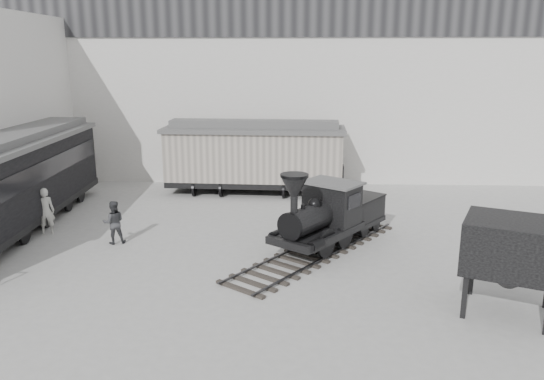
{
  "coord_description": "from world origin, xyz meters",
  "views": [
    {
      "loc": [
        1.45,
        -15.5,
        7.05
      ],
      "look_at": [
        0.58,
        4.34,
        2.0
      ],
      "focal_mm": 35.0,
      "sensor_mm": 36.0,
      "label": 1
    }
  ],
  "objects_px": {
    "locomotive": "(327,218)",
    "coal_hopper": "(511,253)",
    "visitor_a": "(45,211)",
    "visitor_b": "(114,222)",
    "boxcar": "(254,155)",
    "passenger_coach": "(10,183)"
  },
  "relations": [
    {
      "from": "boxcar",
      "to": "visitor_b",
      "type": "height_order",
      "value": "boxcar"
    },
    {
      "from": "locomotive",
      "to": "coal_hopper",
      "type": "height_order",
      "value": "locomotive"
    },
    {
      "from": "visitor_a",
      "to": "visitor_b",
      "type": "relative_size",
      "value": 1.14
    },
    {
      "from": "locomotive",
      "to": "boxcar",
      "type": "bearing_deg",
      "value": 148.42
    },
    {
      "from": "coal_hopper",
      "to": "passenger_coach",
      "type": "bearing_deg",
      "value": -176.16
    },
    {
      "from": "boxcar",
      "to": "locomotive",
      "type": "bearing_deg",
      "value": -65.47
    },
    {
      "from": "locomotive",
      "to": "coal_hopper",
      "type": "xyz_separation_m",
      "value": [
        4.75,
        -5.03,
        0.63
      ]
    },
    {
      "from": "visitor_a",
      "to": "visitor_b",
      "type": "xyz_separation_m",
      "value": [
        3.13,
        -0.99,
        -0.12
      ]
    },
    {
      "from": "visitor_a",
      "to": "visitor_b",
      "type": "bearing_deg",
      "value": 142.98
    },
    {
      "from": "visitor_b",
      "to": "coal_hopper",
      "type": "height_order",
      "value": "coal_hopper"
    },
    {
      "from": "visitor_b",
      "to": "passenger_coach",
      "type": "bearing_deg",
      "value": -34.22
    },
    {
      "from": "visitor_a",
      "to": "visitor_b",
      "type": "distance_m",
      "value": 3.29
    },
    {
      "from": "locomotive",
      "to": "visitor_b",
      "type": "height_order",
      "value": "locomotive"
    },
    {
      "from": "locomotive",
      "to": "visitor_a",
      "type": "distance_m",
      "value": 11.33
    },
    {
      "from": "locomotive",
      "to": "passenger_coach",
      "type": "bearing_deg",
      "value": -150.02
    },
    {
      "from": "boxcar",
      "to": "passenger_coach",
      "type": "bearing_deg",
      "value": -141.88
    },
    {
      "from": "passenger_coach",
      "to": "visitor_a",
      "type": "distance_m",
      "value": 1.85
    },
    {
      "from": "passenger_coach",
      "to": "visitor_a",
      "type": "relative_size",
      "value": 7.27
    },
    {
      "from": "visitor_a",
      "to": "coal_hopper",
      "type": "relative_size",
      "value": 0.62
    },
    {
      "from": "visitor_a",
      "to": "boxcar",
      "type": "bearing_deg",
      "value": -157.71
    },
    {
      "from": "boxcar",
      "to": "coal_hopper",
      "type": "xyz_separation_m",
      "value": [
        8.09,
        -13.2,
        -0.23
      ]
    },
    {
      "from": "boxcar",
      "to": "visitor_b",
      "type": "relative_size",
      "value": 5.6
    }
  ]
}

